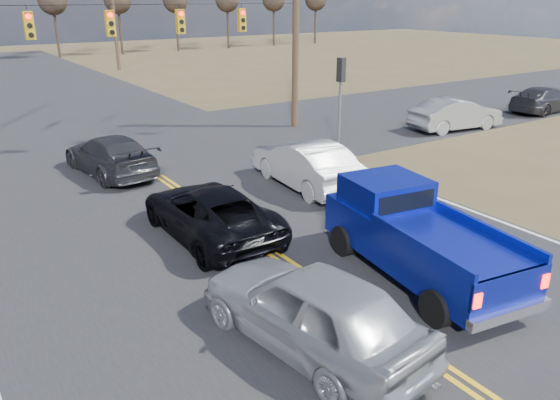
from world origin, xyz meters
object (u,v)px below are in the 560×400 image
pickup_truck (415,236)px  cross_car_east_far (544,100)px  dgrey_car_queue (110,155)px  black_suv (210,212)px  silver_suv (312,308)px  white_car_queue (306,164)px  cross_car_east_near (456,114)px

pickup_truck → cross_car_east_far: (20.99, 9.76, -0.28)m
dgrey_car_queue → black_suv: bearing=88.5°
pickup_truck → cross_car_east_far: size_ratio=1.15×
silver_suv → black_suv: (0.76, 5.73, -0.13)m
pickup_truck → white_car_queue: 6.92m
silver_suv → white_car_queue: silver_suv is taller
cross_car_east_near → silver_suv: bearing=129.8°
pickup_truck → white_car_queue: bearing=84.2°
pickup_truck → silver_suv: (-3.77, -0.99, -0.16)m
white_car_queue → dgrey_car_queue: (-5.25, 5.23, -0.09)m
white_car_queue → dgrey_car_queue: bearing=-40.6°
white_car_queue → cross_car_east_near: size_ratio=1.03×
pickup_truck → silver_suv: 3.91m
dgrey_car_queue → cross_car_east_far: size_ratio=1.01×
silver_suv → cross_car_east_far: (24.76, 10.75, -0.12)m
cross_car_east_near → dgrey_car_queue: bearing=89.7°
pickup_truck → cross_car_east_near: size_ratio=1.19×
black_suv → cross_car_east_far: (24.00, 5.02, 0.01)m
silver_suv → cross_car_east_far: 27.00m
pickup_truck → black_suv: bearing=130.9°
dgrey_car_queue → cross_car_east_far: bearing=169.2°
white_car_queue → cross_car_east_near: 11.75m
white_car_queue → cross_car_east_far: white_car_queue is taller
pickup_truck → black_suv: 5.62m
white_car_queue → dgrey_car_queue: size_ratio=0.98×
black_suv → white_car_queue: (4.71, 1.97, 0.10)m
cross_car_east_near → pickup_truck: bearing=133.9°
black_suv → white_car_queue: 5.11m
black_suv → cross_car_east_near: size_ratio=1.07×
pickup_truck → dgrey_car_queue: 12.45m
black_suv → cross_car_east_near: 16.82m
pickup_truck → black_suv: pickup_truck is taller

